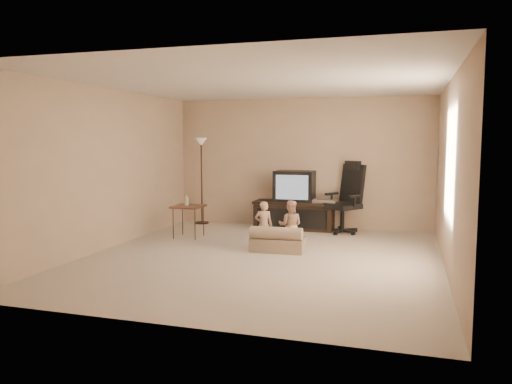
{
  "coord_description": "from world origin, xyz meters",
  "views": [
    {
      "loc": [
        1.99,
        -6.76,
        1.7
      ],
      "look_at": [
        -0.26,
        0.6,
        0.89
      ],
      "focal_mm": 35.0,
      "sensor_mm": 36.0,
      "label": 1
    }
  ],
  "objects_px": {
    "side_table": "(188,207)",
    "child_sofa": "(277,241)",
    "office_chair": "(346,207)",
    "floor_lamp": "(201,161)",
    "tv_stand": "(295,205)",
    "toddler_right": "(290,225)",
    "toddler_left": "(264,225)"
  },
  "relations": [
    {
      "from": "child_sofa",
      "to": "toddler_right",
      "type": "height_order",
      "value": "toddler_right"
    },
    {
      "from": "tv_stand",
      "to": "side_table",
      "type": "height_order",
      "value": "tv_stand"
    },
    {
      "from": "side_table",
      "to": "child_sofa",
      "type": "height_order",
      "value": "side_table"
    },
    {
      "from": "child_sofa",
      "to": "side_table",
      "type": "bearing_deg",
      "value": 157.63
    },
    {
      "from": "tv_stand",
      "to": "side_table",
      "type": "distance_m",
      "value": 2.1
    },
    {
      "from": "tv_stand",
      "to": "toddler_right",
      "type": "bearing_deg",
      "value": -80.61
    },
    {
      "from": "floor_lamp",
      "to": "tv_stand",
      "type": "bearing_deg",
      "value": -1.71
    },
    {
      "from": "office_chair",
      "to": "tv_stand",
      "type": "bearing_deg",
      "value": -150.32
    },
    {
      "from": "office_chair",
      "to": "side_table",
      "type": "xyz_separation_m",
      "value": [
        -2.58,
        -1.23,
        0.07
      ]
    },
    {
      "from": "office_chair",
      "to": "floor_lamp",
      "type": "relative_size",
      "value": 0.76
    },
    {
      "from": "tv_stand",
      "to": "office_chair",
      "type": "relative_size",
      "value": 1.19
    },
    {
      "from": "toddler_left",
      "to": "toddler_right",
      "type": "distance_m",
      "value": 0.41
    },
    {
      "from": "tv_stand",
      "to": "toddler_right",
      "type": "distance_m",
      "value": 1.87
    },
    {
      "from": "side_table",
      "to": "child_sofa",
      "type": "distance_m",
      "value": 1.93
    },
    {
      "from": "side_table",
      "to": "toddler_right",
      "type": "height_order",
      "value": "toddler_right"
    },
    {
      "from": "side_table",
      "to": "toddler_right",
      "type": "bearing_deg",
      "value": -14.01
    },
    {
      "from": "floor_lamp",
      "to": "toddler_right",
      "type": "height_order",
      "value": "floor_lamp"
    },
    {
      "from": "office_chair",
      "to": "toddler_left",
      "type": "distance_m",
      "value": 2.08
    },
    {
      "from": "office_chair",
      "to": "side_table",
      "type": "distance_m",
      "value": 2.86
    },
    {
      "from": "toddler_left",
      "to": "side_table",
      "type": "bearing_deg",
      "value": -34.18
    },
    {
      "from": "tv_stand",
      "to": "toddler_right",
      "type": "xyz_separation_m",
      "value": [
        0.34,
        -1.84,
        -0.08
      ]
    },
    {
      "from": "floor_lamp",
      "to": "toddler_left",
      "type": "distance_m",
      "value": 2.87
    },
    {
      "from": "side_table",
      "to": "child_sofa",
      "type": "xyz_separation_m",
      "value": [
        1.78,
        -0.64,
        -0.38
      ]
    },
    {
      "from": "floor_lamp",
      "to": "toddler_right",
      "type": "distance_m",
      "value": 3.1
    },
    {
      "from": "tv_stand",
      "to": "toddler_left",
      "type": "relative_size",
      "value": 2.07
    },
    {
      "from": "office_chair",
      "to": "floor_lamp",
      "type": "bearing_deg",
      "value": -146.79
    },
    {
      "from": "tv_stand",
      "to": "child_sofa",
      "type": "height_order",
      "value": "tv_stand"
    },
    {
      "from": "office_chair",
      "to": "child_sofa",
      "type": "distance_m",
      "value": 2.07
    },
    {
      "from": "office_chair",
      "to": "side_table",
      "type": "height_order",
      "value": "office_chair"
    },
    {
      "from": "toddler_left",
      "to": "toddler_right",
      "type": "bearing_deg",
      "value": 177.78
    },
    {
      "from": "office_chair",
      "to": "floor_lamp",
      "type": "xyz_separation_m",
      "value": [
        -2.93,
        0.18,
        0.79
      ]
    },
    {
      "from": "office_chair",
      "to": "toddler_right",
      "type": "height_order",
      "value": "office_chair"
    }
  ]
}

